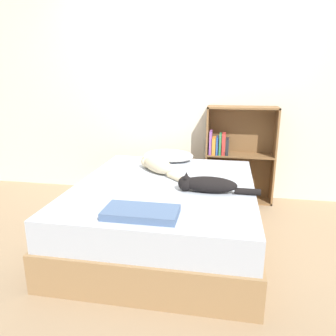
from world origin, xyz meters
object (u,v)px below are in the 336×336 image
object	(u,v)px
bed	(165,213)
pillow	(169,156)
cat_dark	(207,185)
bookshelf	(237,153)
cat_light	(156,165)

from	to	relation	value
bed	pillow	world-z (taller)	pillow
pillow	bed	bearing A→B (deg)	-82.26
cat_dark	pillow	bearing A→B (deg)	-61.39
pillow	bookshelf	bearing A→B (deg)	29.40
pillow	bookshelf	world-z (taller)	bookshelf
cat_dark	bookshelf	world-z (taller)	bookshelf
pillow	cat_light	distance (m)	0.41
bed	cat_light	distance (m)	0.49
bed	cat_light	bearing A→B (deg)	114.03
cat_light	bed	bearing A→B (deg)	158.46
cat_light	cat_dark	world-z (taller)	cat_light
cat_light	cat_dark	bearing A→B (deg)	-178.41
cat_dark	bookshelf	bearing A→B (deg)	-100.67
cat_dark	cat_light	bearing A→B (deg)	-41.94
cat_light	cat_dark	distance (m)	0.69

